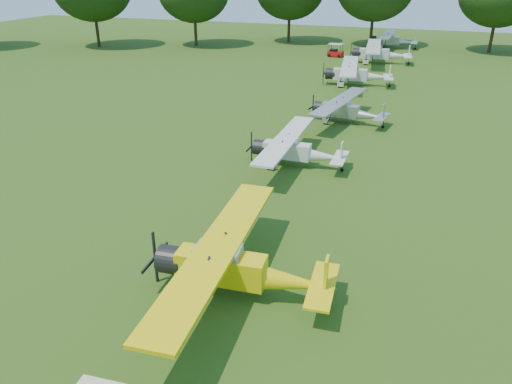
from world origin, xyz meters
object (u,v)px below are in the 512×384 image
aircraft_6 (379,52)px  golf_cart (335,52)px  aircraft_2 (235,265)px  aircraft_5 (355,73)px  aircraft_3 (294,149)px  aircraft_4 (346,109)px  aircraft_7 (392,39)px

aircraft_6 → golf_cart: bearing=147.3°
aircraft_2 → aircraft_5: 36.81m
aircraft_3 → aircraft_6: size_ratio=0.81×
aircraft_6 → aircraft_4: bearing=-94.6°
aircraft_5 → aircraft_7: (1.13, 25.91, -0.03)m
aircraft_5 → aircraft_7: 25.94m
aircraft_2 → aircraft_6: bearing=86.7°
aircraft_6 → aircraft_3: bearing=-97.2°
aircraft_3 → aircraft_4: size_ratio=0.99×
aircraft_6 → golf_cart: aircraft_6 is taller
aircraft_5 → aircraft_7: aircraft_5 is taller
aircraft_4 → aircraft_6: aircraft_6 is taller
aircraft_7 → golf_cart: bearing=-121.9°
aircraft_4 → aircraft_6: 26.39m
aircraft_5 → golf_cart: 16.95m
aircraft_5 → aircraft_7: bearing=79.8°
aircraft_3 → golf_cart: (-5.17, 39.46, -0.55)m
golf_cart → aircraft_3: bearing=-74.3°
aircraft_3 → aircraft_4: (1.41, 10.07, -0.00)m
aircraft_2 → aircraft_4: (0.02, 23.53, -0.19)m
aircraft_6 → aircraft_7: bearing=82.4°
aircraft_2 → golf_cart: bearing=93.1°
aircraft_2 → aircraft_4: 23.53m
aircraft_5 → golf_cart: (-5.18, 16.13, -0.73)m
aircraft_4 → aircraft_5: bearing=105.3°
aircraft_3 → aircraft_7: 49.26m
aircraft_2 → aircraft_4: size_ratio=1.16×
aircraft_3 → aircraft_7: size_ratio=0.88×
aircraft_4 → aircraft_6: size_ratio=0.81×
aircraft_2 → aircraft_3: size_ratio=1.17×
aircraft_3 → aircraft_2: bearing=-84.7°
aircraft_2 → aircraft_7: bearing=86.2°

